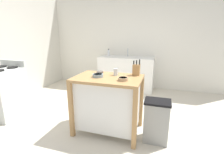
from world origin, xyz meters
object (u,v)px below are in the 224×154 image
Objects in this scene: bowl_ceramic_wide at (100,72)px; knife_block at (136,70)px; bowl_ceramic_small at (123,79)px; drinking_cup at (116,72)px; stove at (4,92)px; sink_faucet at (128,52)px; bowl_stoneware_deep at (98,75)px; bottle_hand_soap at (109,53)px; kitchen_island at (108,102)px; trash_bin at (156,121)px.

knife_block is at bearing 4.54° from bowl_ceramic_wide.
drinking_cup reaches higher than bowl_ceramic_small.
drinking_cup is 2.18m from stove.
sink_faucet is 3.07m from stove.
knife_block is 2.31× the size of drinking_cup.
bowl_ceramic_wide is 0.29m from drinking_cup.
sink_faucet is (-0.06, 2.35, 0.10)m from bowl_stoneware_deep.
bottle_hand_soap is at bearing 111.49° from drinking_cup.
sink_faucet reaches higher than bowl_stoneware_deep.
kitchen_island is 0.67m from knife_block.
kitchen_island is 5.09× the size of bottle_hand_soap.
bowl_ceramic_small is (-0.12, -0.36, -0.07)m from knife_block.
kitchen_island is 9.31× the size of drinking_cup.
bowl_ceramic_small reaches higher than trash_bin.
bowl_stoneware_deep is at bearing -75.38° from bowl_ceramic_wide.
bowl_stoneware_deep is 0.82× the size of bottle_hand_soap.
drinking_cup is at bearing 6.40° from stove.
trash_bin is at bearing -14.96° from drinking_cup.
bowl_ceramic_small is 0.70× the size of bottle_hand_soap.
knife_block is 2.15m from sink_faucet.
bowl_ceramic_small is 0.13× the size of stove.
bowl_stoneware_deep reaches higher than trash_bin.
bowl_ceramic_small is 0.63× the size of sink_faucet.
bowl_stoneware_deep is 1.45× the size of bowl_ceramic_wide.
sink_faucet reaches higher than bottle_hand_soap.
sink_faucet is (0.01, 2.11, 0.11)m from bowl_ceramic_wide.
bowl_ceramic_small is at bearing -108.84° from knife_block.
bottle_hand_soap reaches higher than drinking_cup.
bowl_ceramic_wide is 0.18× the size of trash_bin.
stove is at bearing -178.77° from trash_bin.
drinking_cup is (-0.31, -0.10, -0.04)m from knife_block.
stove reaches higher than trash_bin.
stove is (-1.83, -2.40, -0.56)m from sink_faucet.
trash_bin is 2.62m from sink_faucet.
drinking_cup is 2.30m from bottle_hand_soap.
stove is (-1.83, -0.29, -0.45)m from bowl_ceramic_wide.
bottle_hand_soap is (-0.62, 2.32, 0.08)m from bowl_stoneware_deep.
kitchen_island is 0.48m from drinking_cup.
bowl_ceramic_wide reaches higher than trash_bin.
knife_block is at bearing 71.16° from bowl_ceramic_small.
bowl_ceramic_wide is 0.56× the size of bottle_hand_soap.
sink_faucet reaches higher than kitchen_island.
kitchen_island reaches higher than trash_bin.
bottle_hand_soap is at bearing 108.50° from kitchen_island.
kitchen_island is 0.51m from bowl_ceramic_small.
bowl_stoneware_deep and bowl_ceramic_small have the same top height.
bottle_hand_soap reaches higher than trash_bin.
knife_block reaches higher than bowl_ceramic_small.
stove reaches higher than kitchen_island.
sink_faucet is at bearing 100.80° from bowl_ceramic_small.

